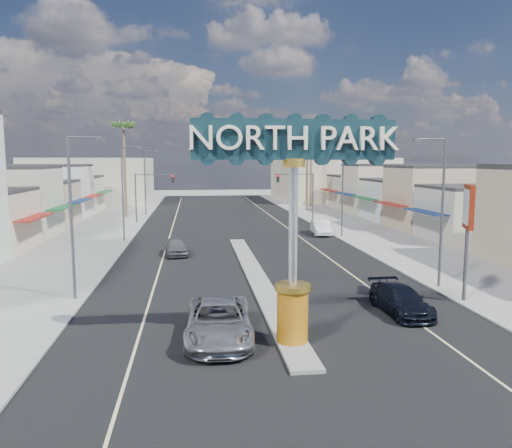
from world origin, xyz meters
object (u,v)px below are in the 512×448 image
object	(u,v)px
palm_right_mid	(308,140)
car_parked_left	(176,246)
streetlight_r_near	(440,205)
bank_pylon_sign	(468,214)
palm_left_far	(123,130)
car_parked_right	(321,227)
traffic_signal_left	(151,188)
streetlight_r_mid	(341,187)
streetlight_l_mid	(124,188)
suv_left	(219,321)
gateway_sign	(294,204)
palm_right_far	(311,130)
streetlight_l_near	(74,209)
traffic_signal_right	(299,187)
streetlight_l_far	(146,179)
streetlight_r_far	(296,178)
suv_right	(401,300)

from	to	relation	value
palm_right_mid	car_parked_left	bearing A→B (deg)	-119.03
streetlight_r_near	bank_pylon_sign	world-z (taller)	streetlight_r_near
palm_left_far	car_parked_right	bearing A→B (deg)	-39.19
traffic_signal_left	streetlight_r_mid	bearing A→B (deg)	-35.50
streetlight_r_mid	bank_pylon_sign	bearing A→B (deg)	-89.85
streetlight_l_mid	palm_right_mid	size ratio (longest dim) A/B	0.74
bank_pylon_sign	car_parked_left	bearing A→B (deg)	155.82
streetlight_l_mid	suv_left	xyz separation A→B (m)	(7.40, -27.05, -4.23)
gateway_sign	palm_left_far	bearing A→B (deg)	105.15
palm_left_far	palm_right_mid	distance (m)	26.70
palm_right_far	car_parked_right	distance (m)	32.66
traffic_signal_left	streetlight_l_near	world-z (taller)	streetlight_l_near
streetlight_r_mid	streetlight_r_near	bearing A→B (deg)	-90.00
traffic_signal_left	traffic_signal_right	bearing A→B (deg)	0.00
streetlight_l_far	suv_left	world-z (taller)	streetlight_l_far
streetlight_r_far	bank_pylon_sign	world-z (taller)	streetlight_r_far
streetlight_r_far	suv_left	world-z (taller)	streetlight_r_far
streetlight_l_far	streetlight_r_near	xyz separation A→B (m)	(20.87, -42.00, 0.00)
streetlight_l_far	palm_right_mid	bearing A→B (deg)	9.69
palm_right_far	suv_right	size ratio (longest dim) A/B	2.96
gateway_sign	suv_left	bearing A→B (deg)	162.28
streetlight_l_mid	streetlight_l_far	world-z (taller)	same
suv_right	car_parked_left	bearing A→B (deg)	122.13
streetlight_r_near	streetlight_r_far	xyz separation A→B (m)	(0.00, 42.00, 0.00)
streetlight_l_far	bank_pylon_sign	distance (m)	49.63
streetlight_l_far	car_parked_right	distance (m)	28.17
gateway_sign	suv_right	size ratio (longest dim) A/B	1.92
suv_left	suv_right	world-z (taller)	suv_left
palm_right_mid	suv_left	distance (m)	56.27
car_parked_right	bank_pylon_sign	size ratio (longest dim) A/B	0.75
traffic_signal_right	car_parked_left	size ratio (longest dim) A/B	1.45
streetlight_l_near	streetlight_r_near	distance (m)	20.87
streetlight_l_mid	streetlight_l_far	xyz separation A→B (m)	(0.00, 22.00, 0.00)
traffic_signal_right	bank_pylon_sign	xyz separation A→B (m)	(1.31, -37.00, 0.59)
streetlight_r_near	palm_left_far	size ratio (longest dim) A/B	0.69
gateway_sign	bank_pylon_sign	world-z (taller)	gateway_sign
car_parked_left	streetlight_r_near	bearing A→B (deg)	-44.63
streetlight_r_mid	car_parked_right	size ratio (longest dim) A/B	1.90
bank_pylon_sign	gateway_sign	bearing A→B (deg)	-134.22
palm_left_far	car_parked_right	distance (m)	30.34
streetlight_r_mid	palm_right_far	distance (m)	33.14
streetlight_r_far	car_parked_left	distance (m)	33.67
streetlight_r_far	suv_right	size ratio (longest dim) A/B	1.89
streetlight_r_near	gateway_sign	bearing A→B (deg)	-142.45
gateway_sign	palm_left_far	distance (m)	50.06
traffic_signal_right	bank_pylon_sign	distance (m)	37.02
streetlight_l_near	car_parked_left	bearing A→B (deg)	68.72
traffic_signal_right	streetlight_r_far	xyz separation A→B (m)	(1.25, 8.01, 0.79)
gateway_sign	palm_right_mid	xyz separation A→B (m)	(13.00, 54.02, 4.67)
traffic_signal_left	streetlight_l_far	world-z (taller)	streetlight_l_far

